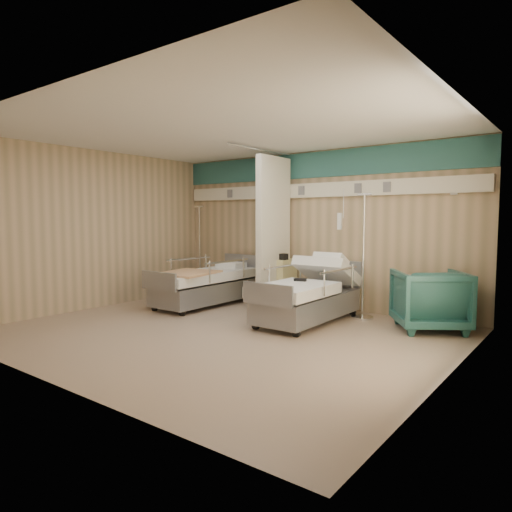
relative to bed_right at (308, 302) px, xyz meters
The scene contains 13 objects.
ground 1.47m from the bed_right, 114.78° to the right, with size 6.00×5.00×0.00m, color gray.
room_walls 1.97m from the bed_right, 121.10° to the right, with size 6.04×5.04×2.82m.
bed_right is the anchor object (origin of this frame).
bed_left 2.20m from the bed_right, behind, with size 1.00×2.16×0.63m, color silver, non-canonical shape.
bedside_cabinet 1.46m from the bed_right, 141.95° to the left, with size 0.50×0.48×0.85m, color beige.
visitor_armchair 1.77m from the bed_right, 19.87° to the left, with size 0.93×0.96×0.87m, color #21544F.
waffle_blanket 1.83m from the bed_right, 20.03° to the left, with size 0.63×0.56×0.07m, color white.
iv_stand_right 0.94m from the bed_right, 51.72° to the left, with size 0.36×0.36×1.99m.
iv_stand_left 3.06m from the bed_right, 166.70° to the left, with size 0.33×0.33×1.85m.
call_remote 0.36m from the bed_right, 157.13° to the right, with size 0.19×0.08×0.04m, color black.
tan_blanket 2.23m from the bed_right, 167.91° to the right, with size 0.82×1.03×0.04m, color tan.
toiletry_bag 1.44m from the bed_right, 141.82° to the left, with size 0.21×0.13×0.11m, color black.
white_cup 1.79m from the bed_right, 142.87° to the left, with size 0.09×0.09×0.14m, color white.
Camera 1 is at (4.16, -4.74, 1.60)m, focal length 32.00 mm.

